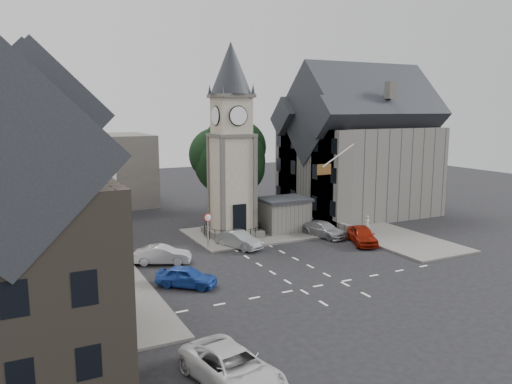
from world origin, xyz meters
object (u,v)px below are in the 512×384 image
stone_shelter (284,215)px  clock_tower (232,142)px  car_west_blue (186,277)px  car_east_red (362,235)px  pedestrian (367,224)px

stone_shelter → clock_tower: bearing=174.2°
car_west_blue → car_east_red: bearing=-38.6°
car_east_red → pedestrian: (2.72, 2.76, 0.04)m
car_west_blue → pedestrian: pedestrian is taller
car_east_red → car_west_blue: bearing=-147.2°
stone_shelter → pedestrian: size_ratio=2.77×
car_east_red → pedestrian: pedestrian is taller
car_west_blue → stone_shelter: bearing=-12.0°
car_west_blue → pedestrian: 19.61m
stone_shelter → car_east_red: 7.39m
car_east_red → pedestrian: 3.88m
stone_shelter → pedestrian: stone_shelter is taller
stone_shelter → car_east_red: stone_shelter is taller
clock_tower → stone_shelter: (4.80, -0.49, -6.57)m
clock_tower → pedestrian: (11.22, -4.08, -7.34)m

